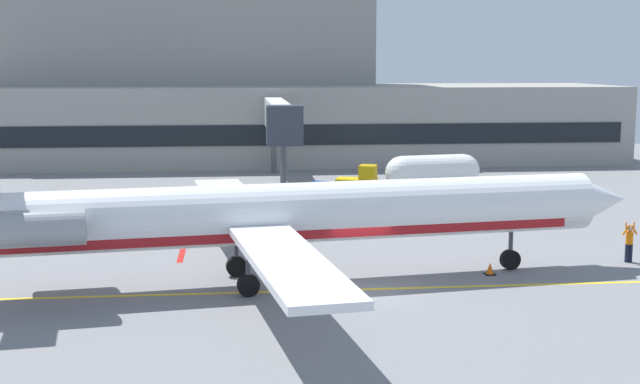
# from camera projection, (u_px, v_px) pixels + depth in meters

# --- Properties ---
(ground) EXTENTS (120.00, 120.00, 0.11)m
(ground) POSITION_uv_depth(u_px,v_px,m) (365.00, 292.00, 35.29)
(ground) COLOR slate
(terminal_building) EXTENTS (70.50, 16.12, 20.65)m
(terminal_building) POSITION_uv_depth(u_px,v_px,m) (215.00, 78.00, 81.37)
(terminal_building) COLOR gray
(terminal_building) RESTS_ON ground
(jet_bridge_west) EXTENTS (2.40, 17.70, 6.46)m
(jet_bridge_west) POSITION_uv_depth(u_px,v_px,m) (279.00, 119.00, 64.26)
(jet_bridge_west) COLOR silver
(jet_bridge_west) RESTS_ON ground
(regional_jet) EXTENTS (33.61, 25.88, 8.17)m
(regional_jet) POSITION_uv_depth(u_px,v_px,m) (263.00, 215.00, 35.83)
(regional_jet) COLOR white
(regional_jet) RESTS_ON ground
(baggage_tug) EXTENTS (3.23, 2.61, 1.98)m
(baggage_tug) POSITION_uv_depth(u_px,v_px,m) (360.00, 180.00, 61.86)
(baggage_tug) COLOR #E5B20C
(baggage_tug) RESTS_ON ground
(pushback_tractor) EXTENTS (3.03, 3.30, 2.31)m
(pushback_tractor) POSITION_uv_depth(u_px,v_px,m) (326.00, 203.00, 51.00)
(pushback_tractor) COLOR #19389E
(pushback_tractor) RESTS_ON ground
(fuel_tank) EXTENTS (7.08, 3.19, 2.72)m
(fuel_tank) POSITION_uv_depth(u_px,v_px,m) (433.00, 172.00, 61.66)
(fuel_tank) COLOR white
(fuel_tank) RESTS_ON ground
(marshaller) EXTENTS (0.83, 0.34, 1.91)m
(marshaller) POSITION_uv_depth(u_px,v_px,m) (629.00, 242.00, 40.21)
(marshaller) COLOR #191E33
(marshaller) RESTS_ON ground
(safety_cone_bravo) EXTENTS (0.47, 0.47, 0.55)m
(safety_cone_bravo) POSITION_uv_depth(u_px,v_px,m) (490.00, 269.00, 37.95)
(safety_cone_bravo) COLOR orange
(safety_cone_bravo) RESTS_ON ground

